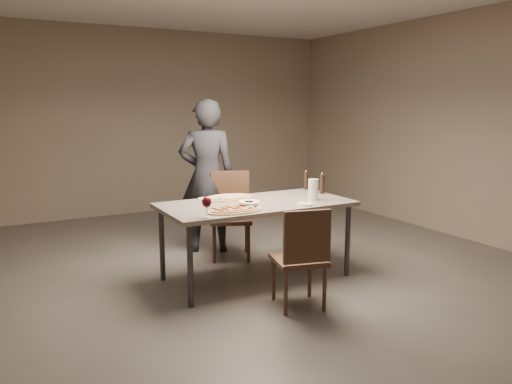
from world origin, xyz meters
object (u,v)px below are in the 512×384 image
pepper_mill_left (306,181)px  carafe (313,190)px  dining_table (256,208)px  diner (207,176)px  bread_basket (249,204)px  zucchini_pizza (236,210)px  chair_near (302,253)px  ham_pizza (227,198)px  chair_far (231,209)px

pepper_mill_left → carafe: (-0.29, -0.54, 0.00)m
dining_table → diner: diner is taller
bread_basket → pepper_mill_left: bearing=30.3°
zucchini_pizza → chair_near: 0.71m
dining_table → pepper_mill_left: 0.93m
ham_pizza → bread_basket: size_ratio=2.63×
ham_pizza → pepper_mill_left: pepper_mill_left is taller
zucchini_pizza → bread_basket: bearing=41.0°
bread_basket → chair_far: size_ratio=0.21×
zucchini_pizza → diner: 1.39m
zucchini_pizza → carafe: (0.90, 0.11, 0.09)m
ham_pizza → chair_near: bearing=-73.7°
ham_pizza → diner: 0.81m
pepper_mill_left → chair_near: bearing=-125.1°
zucchini_pizza → diner: size_ratio=0.29×
dining_table → bread_basket: bread_basket is taller
chair_far → bread_basket: bearing=98.0°
zucchini_pizza → pepper_mill_left: (1.18, 0.66, 0.08)m
zucchini_pizza → carafe: bearing=27.5°
diner → pepper_mill_left: bearing=165.5°
pepper_mill_left → diner: (-0.88, 0.69, 0.02)m
chair_near → diner: bearing=103.9°
carafe → ham_pizza: bearing=148.0°
chair_near → diner: (-0.01, 1.92, 0.39)m
dining_table → bread_basket: (-0.19, -0.22, 0.10)m
dining_table → zucchini_pizza: 0.46m
bread_basket → pepper_mill_left: size_ratio=0.92×
dining_table → zucchini_pizza: bearing=-141.9°
zucchini_pizza → chair_far: chair_far is taller
zucchini_pizza → ham_pizza: zucchini_pizza is taller
zucchini_pizza → diner: bearing=97.4°
dining_table → bread_basket: size_ratio=9.29×
dining_table → chair_far: size_ratio=1.92×
ham_pizza → bread_basket: 0.50m
zucchini_pizza → chair_far: size_ratio=0.54×
carafe → diner: 1.37m
dining_table → chair_near: size_ratio=2.10×
diner → zucchini_pizza: bearing=101.1°
ham_pizza → chair_far: size_ratio=0.54×
chair_near → chair_far: chair_far is taller
dining_table → ham_pizza: size_ratio=3.53×
pepper_mill_left → chair_far: size_ratio=0.22×
dining_table → pepper_mill_left: bearing=24.6°
ham_pizza → bread_basket: bearing=-82.8°
bread_basket → ham_pizza: bearing=87.6°
carafe → chair_near: (-0.58, -0.69, -0.37)m
chair_near → ham_pizza: bearing=110.3°
zucchini_pizza → bread_basket: size_ratio=2.64×
ham_pizza → dining_table: bearing=-49.4°
pepper_mill_left → diner: bearing=141.6°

